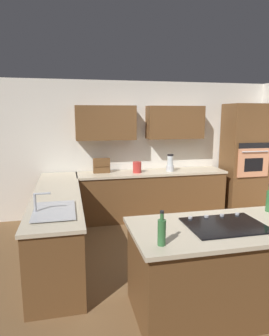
{
  "coord_description": "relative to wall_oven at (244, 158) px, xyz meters",
  "views": [
    {
      "loc": [
        1.64,
        3.61,
        1.98
      ],
      "look_at": [
        0.56,
        -1.19,
        1.08
      ],
      "focal_mm": 31.67,
      "sensor_mm": 36.0,
      "label": 1
    }
  ],
  "objects": [
    {
      "name": "lower_cabinets_back",
      "position": [
        1.95,
        -0.0,
        -0.66
      ],
      "size": [
        2.8,
        0.6,
        0.86
      ],
      "primitive_type": "cube",
      "color": "brown",
      "rests_on": "ground"
    },
    {
      "name": "ground_plane",
      "position": [
        1.85,
        1.72,
        -1.09
      ],
      "size": [
        14.0,
        14.0,
        0.0
      ],
      "primitive_type": "plane",
      "color": "brown"
    },
    {
      "name": "kettle",
      "position": [
        2.25,
        0.04,
        -0.09
      ],
      "size": [
        0.16,
        0.16,
        0.21
      ],
      "primitive_type": "cylinder",
      "color": "red",
      "rests_on": "countertop_back"
    },
    {
      "name": "wall_oven",
      "position": [
        0.0,
        0.0,
        0.0
      ],
      "size": [
        0.8,
        0.66,
        2.18
      ],
      "color": "brown",
      "rests_on": "ground"
    },
    {
      "name": "blender",
      "position": [
        1.6,
        0.04,
        -0.05
      ],
      "size": [
        0.15,
        0.15,
        0.33
      ],
      "color": "silver",
      "rests_on": "countertop_back"
    },
    {
      "name": "island_base",
      "position": [
        2.01,
        2.83,
        -0.66
      ],
      "size": [
        1.79,
        0.86,
        0.86
      ],
      "primitive_type": "cube",
      "color": "brown",
      "rests_on": "ground"
    },
    {
      "name": "cooktop",
      "position": [
        2.01,
        2.82,
        -0.18
      ],
      "size": [
        0.76,
        0.56,
        0.03
      ],
      "color": "black",
      "rests_on": "island_top"
    },
    {
      "name": "second_bottle",
      "position": [
        1.32,
        2.54,
        -0.06
      ],
      "size": [
        0.06,
        0.06,
        0.32
      ],
      "color": "#336B38",
      "rests_on": "island_top"
    },
    {
      "name": "island_top",
      "position": [
        2.01,
        2.83,
        -0.21
      ],
      "size": [
        1.87,
        0.94,
        0.04
      ],
      "primitive_type": "cube",
      "color": "beige",
      "rests_on": "island_base"
    },
    {
      "name": "wall_back",
      "position": [
        1.91,
        -0.33,
        0.33
      ],
      "size": [
        6.0,
        0.44,
        2.6
      ],
      "color": "white",
      "rests_on": "ground"
    },
    {
      "name": "sink_unit",
      "position": [
        3.68,
        2.03,
        -0.17
      ],
      "size": [
        0.46,
        0.7,
        0.23
      ],
      "color": "#515456",
      "rests_on": "countertop_side"
    },
    {
      "name": "lower_cabinets_side",
      "position": [
        3.67,
        1.17,
        -0.66
      ],
      "size": [
        0.6,
        2.9,
        0.86
      ],
      "primitive_type": "cube",
      "color": "brown",
      "rests_on": "ground"
    },
    {
      "name": "oil_bottle",
      "position": [
        2.76,
        3.11,
        -0.07
      ],
      "size": [
        0.07,
        0.07,
        0.3
      ],
      "color": "#336B38",
      "rests_on": "island_top"
    },
    {
      "name": "countertop_side",
      "position": [
        3.67,
        1.17,
        -0.21
      ],
      "size": [
        0.64,
        2.94,
        0.04
      ],
      "primitive_type": "cube",
      "color": "beige",
      "rests_on": "lower_cabinets_side"
    },
    {
      "name": "countertop_back",
      "position": [
        1.95,
        -0.0,
        -0.21
      ],
      "size": [
        2.84,
        0.64,
        0.04
      ],
      "primitive_type": "cube",
      "color": "beige",
      "rests_on": "lower_cabinets_back"
    },
    {
      "name": "spice_rack",
      "position": [
        2.9,
        -0.08,
        -0.05
      ],
      "size": [
        0.31,
        0.11,
        0.27
      ],
      "color": "brown",
      "rests_on": "countertop_back"
    }
  ]
}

